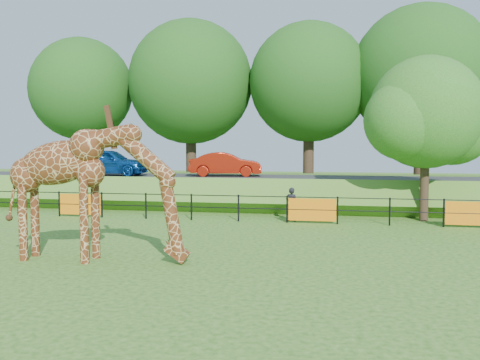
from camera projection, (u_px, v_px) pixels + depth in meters
The scene contains 10 objects.
ground at pixel (181, 266), 14.09m from camera, with size 90.00×90.00×0.00m, color #2B5114.
giraffe at pixel (95, 193), 14.53m from camera, with size 5.27×0.97×3.76m, color #5A2A12, non-canonical shape.
perimeter_fence at pixel (238, 208), 21.89m from camera, with size 28.07×0.10×1.10m, color black, non-canonical shape.
embankment at pixel (264, 190), 29.24m from camera, with size 40.00×9.00×1.30m, color #2B5114.
road at pixel (260, 178), 27.71m from camera, with size 40.00×5.00×0.12m, color #2B2B2D.
car_blue at pixel (108, 162), 29.21m from camera, with size 1.74×4.33×1.48m, color #134A9A.
car_red at pixel (226, 164), 28.65m from camera, with size 1.35×3.86×1.27m, color #A51D0B.
visitor at pixel (292, 204), 21.99m from camera, with size 0.51×0.33×1.39m, color black.
tree_east at pixel (428, 117), 21.81m from camera, with size 5.40×4.71×6.76m.
bg_tree_line at pixel (307, 81), 34.79m from camera, with size 37.30×8.80×11.82m.
Camera 1 is at (4.11, -13.36, 3.27)m, focal length 40.00 mm.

